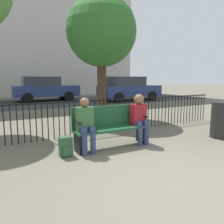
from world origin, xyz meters
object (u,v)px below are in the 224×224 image
object	(u,v)px
backpack	(66,147)
parked_car_0	(45,88)
seated_person_1	(139,116)
trash_bin	(221,120)
parked_car_2	(128,88)
park_bench	(110,125)
tree_0	(101,32)
seated_person_0	(85,122)

from	to	relation	value
backpack	parked_car_0	bearing A→B (deg)	80.90
seated_person_1	trash_bin	world-z (taller)	seated_person_1
trash_bin	backpack	bearing A→B (deg)	172.59
parked_car_2	park_bench	bearing A→B (deg)	-124.42
seated_person_1	tree_0	size ratio (longest dim) A/B	0.26
backpack	parked_car_2	xyz separation A→B (m)	(6.82, 8.54, 0.65)
tree_0	seated_person_0	bearing A→B (deg)	-120.27
seated_person_1	tree_0	bearing A→B (deg)	79.34
park_bench	parked_car_0	bearing A→B (deg)	86.40
seated_person_0	seated_person_1	size ratio (longest dim) A/B	0.98
seated_person_0	backpack	world-z (taller)	seated_person_0
tree_0	parked_car_2	distance (m)	7.13
parked_car_0	parked_car_2	world-z (taller)	same
tree_0	parked_car_0	xyz separation A→B (m)	(-0.65, 7.58, -2.34)
parked_car_2	parked_car_0	bearing A→B (deg)	153.90
seated_person_0	parked_car_0	bearing A→B (deg)	83.11
parked_car_0	parked_car_2	xyz separation A→B (m)	(5.05, -2.48, 0.00)
park_bench	seated_person_0	world-z (taller)	seated_person_0
tree_0	seated_person_1	bearing A→B (deg)	-100.66
trash_bin	parked_car_2	bearing A→B (deg)	72.53
parked_car_2	trash_bin	size ratio (longest dim) A/B	4.50
parked_car_0	parked_car_2	size ratio (longest dim) A/B	1.00
park_bench	seated_person_1	distance (m)	0.73
seated_person_0	tree_0	bearing A→B (deg)	59.73
seated_person_1	trash_bin	distance (m)	2.27
seated_person_1	parked_car_0	xyz separation A→B (m)	(-0.02, 10.97, 0.17)
seated_person_0	tree_0	world-z (taller)	tree_0
seated_person_1	parked_car_2	world-z (taller)	parked_car_2
seated_person_0	tree_0	distance (m)	4.68
park_bench	trash_bin	xyz separation A→B (m)	(2.88, -0.69, -0.03)
backpack	tree_0	xyz separation A→B (m)	(2.42, 3.43, 2.99)
seated_person_1	backpack	bearing A→B (deg)	-178.66
parked_car_0	trash_bin	world-z (taller)	parked_car_0
seated_person_0	backpack	distance (m)	0.62
backpack	parked_car_0	size ratio (longest dim) A/B	0.10
seated_person_0	park_bench	bearing A→B (deg)	11.58
parked_car_0	tree_0	bearing A→B (deg)	-85.07
seated_person_1	tree_0	xyz separation A→B (m)	(0.64, 3.39, 2.52)
seated_person_0	parked_car_2	size ratio (longest dim) A/B	0.27
seated_person_1	trash_bin	size ratio (longest dim) A/B	1.25
seated_person_0	trash_bin	xyz separation A→B (m)	(3.53, -0.56, -0.17)
parked_car_0	trash_bin	xyz separation A→B (m)	(2.20, -11.53, -0.38)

